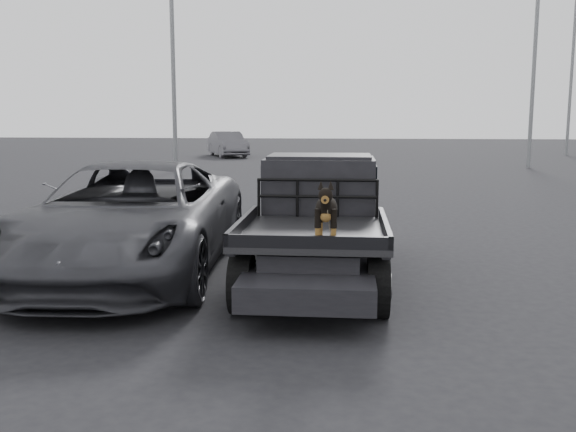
# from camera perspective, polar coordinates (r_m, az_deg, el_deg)

# --- Properties ---
(ground) EXTENTS (120.00, 120.00, 0.00)m
(ground) POSITION_cam_1_polar(r_m,az_deg,el_deg) (7.92, 7.01, -8.92)
(ground) COLOR black
(ground) RESTS_ON ground
(flatbed_ute) EXTENTS (2.00, 5.40, 0.92)m
(flatbed_ute) POSITION_cam_1_polar(r_m,az_deg,el_deg) (9.47, 2.54, -3.00)
(flatbed_ute) COLOR black
(flatbed_ute) RESTS_ON ground
(ute_cab) EXTENTS (1.72, 1.30, 0.88)m
(ute_cab) POSITION_cam_1_polar(r_m,az_deg,el_deg) (10.27, 2.84, 3.02)
(ute_cab) COLOR black
(ute_cab) RESTS_ON flatbed_ute
(headache_rack) EXTENTS (1.80, 0.08, 0.55)m
(headache_rack) POSITION_cam_1_polar(r_m,az_deg,el_deg) (9.54, 2.63, 1.57)
(headache_rack) COLOR black
(headache_rack) RESTS_ON flatbed_ute
(dog) EXTENTS (0.32, 0.60, 0.74)m
(dog) POSITION_cam_1_polar(r_m,az_deg,el_deg) (7.47, 3.43, 0.23)
(dog) COLOR black
(dog) RESTS_ON flatbed_ute
(parked_suv) EXTENTS (3.13, 6.27, 1.70)m
(parked_suv) POSITION_cam_1_polar(r_m,az_deg,el_deg) (10.16, -13.74, -0.18)
(parked_suv) COLOR #333339
(parked_suv) RESTS_ON ground
(distant_car_a) EXTENTS (3.22, 4.68, 1.46)m
(distant_car_a) POSITION_cam_1_polar(r_m,az_deg,el_deg) (38.13, -5.37, 6.39)
(distant_car_a) COLOR #504F55
(distant_car_a) RESTS_ON ground
(floodlight_near) EXTENTS (1.08, 0.28, 12.82)m
(floodlight_near) POSITION_cam_1_polar(r_m,az_deg,el_deg) (28.10, -10.32, 18.21)
(floodlight_near) COLOR slate
(floodlight_near) RESTS_ON ground
(floodlight_mid) EXTENTS (1.08, 0.28, 13.74)m
(floodlight_mid) POSITION_cam_1_polar(r_m,az_deg,el_deg) (32.14, 21.33, 17.41)
(floodlight_mid) COLOR slate
(floodlight_mid) RESTS_ON ground
(floodlight_far) EXTENTS (1.08, 0.28, 14.37)m
(floodlight_far) POSITION_cam_1_polar(r_m,az_deg,el_deg) (42.96, 24.15, 15.38)
(floodlight_far) COLOR slate
(floodlight_far) RESTS_ON ground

